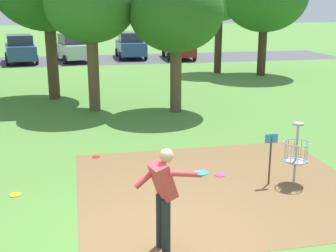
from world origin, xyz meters
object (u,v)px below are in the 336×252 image
object	(u,v)px
parked_car_leftmost	(20,49)
parked_car_center_left	(73,48)
tree_far_center	(90,5)
frisbee_near_basket	(220,175)
tree_near_left	(176,12)
player_foreground_watching	(164,193)
parked_car_center_right	(131,45)
frisbee_by_tee	(15,195)
parked_car_rightmost	(179,46)
disc_golf_basket	(293,151)
frisbee_mid_grass	(96,157)

from	to	relation	value
parked_car_leftmost	parked_car_center_left	xyz separation A→B (m)	(3.45, 0.08, 0.00)
tree_far_center	parked_car_leftmost	size ratio (longest dim) A/B	1.17
frisbee_near_basket	tree_near_left	xyz separation A→B (m)	(0.40, 6.35, 3.53)
player_foreground_watching	parked_car_center_right	distance (m)	26.08
tree_near_left	player_foreground_watching	bearing A→B (deg)	-103.97
frisbee_by_tee	parked_car_rightmost	size ratio (longest dim) A/B	0.06
tree_far_center	player_foreground_watching	bearing A→B (deg)	-86.48
disc_golf_basket	tree_near_left	bearing A→B (deg)	97.84
frisbee_by_tee	parked_car_rightmost	distance (m)	23.87
parked_car_center_left	parked_car_center_right	size ratio (longest dim) A/B	1.07
frisbee_near_basket	frisbee_mid_grass	distance (m)	3.32
frisbee_by_tee	parked_car_leftmost	world-z (taller)	parked_car_leftmost
disc_golf_basket	frisbee_mid_grass	size ratio (longest dim) A/B	6.87
frisbee_by_tee	tree_near_left	distance (m)	8.88
frisbee_near_basket	parked_car_leftmost	size ratio (longest dim) A/B	0.05
player_foreground_watching	frisbee_near_basket	xyz separation A→B (m)	(1.89, 2.85, -0.98)
parked_car_center_left	parked_car_leftmost	bearing A→B (deg)	-178.59
frisbee_near_basket	parked_car_rightmost	size ratio (longest dim) A/B	0.06
player_foreground_watching	frisbee_by_tee	world-z (taller)	player_foreground_watching
player_foreground_watching	parked_car_center_left	xyz separation A→B (m)	(-1.32, 24.94, -0.06)
player_foreground_watching	frisbee_near_basket	world-z (taller)	player_foreground_watching
frisbee_mid_grass	tree_far_center	size ratio (longest dim) A/B	0.04
parked_car_center_right	parked_car_center_left	bearing A→B (deg)	-166.30
frisbee_mid_grass	parked_car_center_right	distance (m)	21.54
parked_car_center_left	parked_car_rightmost	world-z (taller)	same
parked_car_rightmost	disc_golf_basket	bearing A→B (deg)	-97.02
frisbee_near_basket	frisbee_by_tee	xyz separation A→B (m)	(-4.51, -0.17, 0.00)
frisbee_mid_grass	parked_car_rightmost	xyz separation A→B (m)	(6.93, 20.18, 0.91)
frisbee_near_basket	parked_car_center_right	size ratio (longest dim) A/B	0.06
tree_far_center	parked_car_center_right	distance (m)	16.57
disc_golf_basket	frisbee_by_tee	xyz separation A→B (m)	(-5.88, 0.62, -0.74)
player_foreground_watching	parked_car_center_right	xyz separation A→B (m)	(2.75, 25.94, -0.06)
parked_car_rightmost	frisbee_near_basket	bearing A→B (deg)	-100.76
parked_car_leftmost	parked_car_center_right	bearing A→B (deg)	8.16
parked_car_rightmost	parked_car_center_left	bearing A→B (deg)	179.64
frisbee_by_tee	parked_car_center_right	size ratio (longest dim) A/B	0.06
parked_car_rightmost	parked_car_leftmost	bearing A→B (deg)	-179.80
frisbee_near_basket	frisbee_by_tee	distance (m)	4.51
disc_golf_basket	parked_car_center_left	size ratio (longest dim) A/B	0.31
parked_car_center_right	parked_car_leftmost	bearing A→B (deg)	-171.84
frisbee_mid_grass	tree_far_center	distance (m)	6.48
frisbee_mid_grass	parked_car_center_left	distance (m)	20.25
frisbee_by_tee	parked_car_center_left	distance (m)	22.31
frisbee_near_basket	parked_car_center_left	distance (m)	22.34
tree_near_left	parked_car_leftmost	xyz separation A→B (m)	(-7.06, 15.66, -2.61)
disc_golf_basket	parked_car_leftmost	world-z (taller)	parked_car_leftmost
frisbee_by_tee	parked_car_center_left	size ratio (longest dim) A/B	0.05
tree_near_left	frisbee_by_tee	bearing A→B (deg)	-126.97
frisbee_by_tee	frisbee_mid_grass	distance (m)	2.69
frisbee_by_tee	tree_far_center	world-z (taller)	tree_far_center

